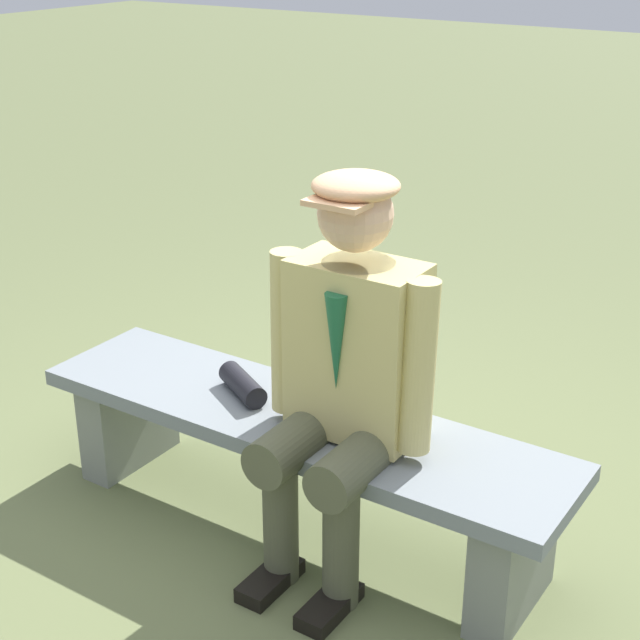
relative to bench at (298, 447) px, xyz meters
name	(u,v)px	position (x,y,z in m)	size (l,w,h in m)	color
ground_plane	(298,525)	(0.00, 0.00, -0.31)	(30.00, 30.00, 0.00)	#5F6840
bench	(298,447)	(0.00, 0.00, 0.00)	(1.85, 0.46, 0.43)	slate
seated_man	(346,368)	(-0.22, 0.06, 0.37)	(0.56, 0.55, 1.26)	tan
rolled_magazine	(243,385)	(0.23, -0.01, 0.16)	(0.08, 0.08, 0.23)	black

